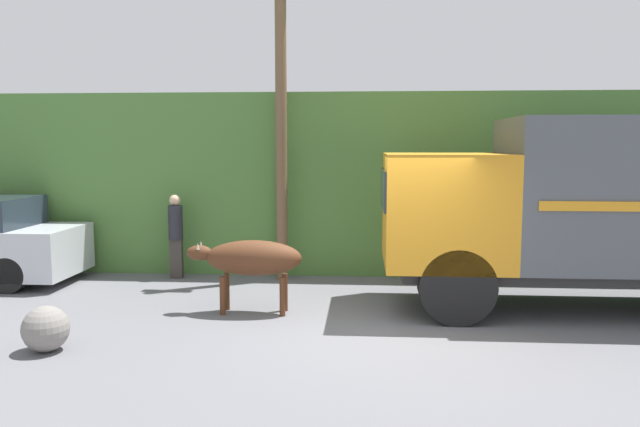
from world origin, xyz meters
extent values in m
plane|color=slate|center=(0.00, 0.00, 0.00)|extent=(60.00, 60.00, 0.00)
cube|color=#4C7A38|center=(0.00, 6.94, 1.86)|extent=(32.00, 6.61, 3.73)
cube|color=#B2BCAD|center=(-5.70, 5.13, 1.43)|extent=(4.48, 2.40, 2.86)
cube|color=#4C4742|center=(-5.70, 5.13, 2.94)|extent=(4.78, 2.70, 0.16)
cube|color=#2D2D2D|center=(3.24, 1.29, 0.67)|extent=(5.95, 1.78, 0.18)
cube|color=orange|center=(0.98, 1.29, 1.65)|extent=(1.94, 2.23, 1.78)
cube|color=#232D38|center=(-0.01, 1.29, 1.97)|extent=(0.04, 1.89, 0.62)
cylinder|color=black|center=(1.07, 0.42, 0.58)|extent=(1.16, 0.49, 1.16)
ellipsoid|color=#512D19|center=(-2.07, 0.76, 0.89)|extent=(1.54, 0.56, 0.56)
ellipsoid|color=#512D19|center=(-2.94, 0.76, 0.96)|extent=(0.42, 0.24, 0.24)
cone|color=#B7AD93|center=(-2.94, 0.66, 1.09)|extent=(0.06, 0.06, 0.11)
cone|color=#B7AD93|center=(-2.94, 0.85, 1.09)|extent=(0.06, 0.06, 0.11)
cylinder|color=#512D19|center=(-2.55, 0.60, 0.31)|extent=(0.09, 0.09, 0.61)
cylinder|color=#512D19|center=(-2.55, 0.91, 0.31)|extent=(0.09, 0.09, 0.61)
cylinder|color=#512D19|center=(-1.59, 0.60, 0.31)|extent=(0.09, 0.09, 0.61)
cylinder|color=#512D19|center=(-1.59, 0.91, 0.31)|extent=(0.09, 0.09, 0.61)
cylinder|color=black|center=(-6.75, 1.81, 0.33)|extent=(0.66, 0.28, 0.66)
cube|color=#38332D|center=(-4.10, 3.24, 0.39)|extent=(0.25, 0.17, 0.79)
cylinder|color=#26262D|center=(-4.10, 3.24, 1.13)|extent=(0.30, 0.30, 0.68)
sphere|color=#DBB28E|center=(-4.10, 3.24, 1.58)|extent=(0.23, 0.23, 0.23)
cylinder|color=brown|center=(-1.95, 3.28, 3.19)|extent=(0.22, 0.22, 6.38)
sphere|color=gray|center=(-4.45, -1.29, 0.30)|extent=(0.60, 0.60, 0.60)
camera|label=1|loc=(-0.32, -8.90, 2.70)|focal=35.00mm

